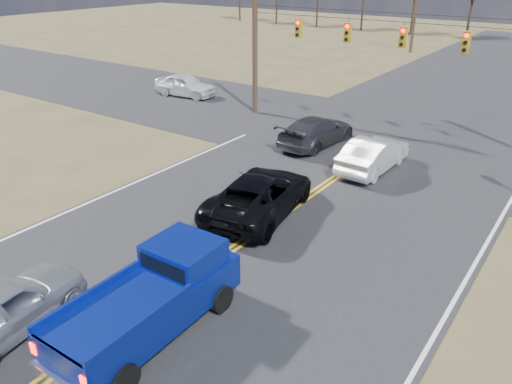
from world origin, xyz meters
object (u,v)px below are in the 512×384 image
Objects in this scene: black_suv at (260,194)px; dgrey_car_queue at (316,131)px; cross_car_west at (185,85)px; white_car_queue at (373,154)px; pickup_truck at (153,298)px; silver_suv at (3,307)px.

black_suv reaches higher than dgrey_car_queue.
white_car_queue is at bearing -114.64° from cross_car_west.
dgrey_car_queue is at bearing 102.51° from pickup_truck.
dgrey_car_queue is (-2.09, 8.08, -0.04)m from black_suv.
black_suv reaches higher than silver_suv.
pickup_truck is 1.16× the size of white_car_queue.
silver_suv is 0.80× the size of black_suv.
pickup_truck is at bearing 90.80° from white_car_queue.
white_car_queue reaches higher than dgrey_car_queue.
black_suv is (1.45, 9.24, 0.02)m from silver_suv.
white_car_queue is at bearing 88.24° from pickup_truck.
silver_suv reaches higher than dgrey_car_queue.
pickup_truck is at bearing -152.33° from silver_suv.
cross_car_west is at bearing -16.41° from white_car_queue.
white_car_queue is at bearing -110.55° from silver_suv.
dgrey_car_queue is at bearing -84.86° from black_suv.
cross_car_west is at bearing -48.09° from black_suv.
silver_suv is (-3.04, -2.28, -0.21)m from pickup_truck.
white_car_queue is (0.12, 13.49, -0.21)m from pickup_truck.
black_suv reaches higher than cross_car_west.
pickup_truck is 15.49m from dgrey_car_queue.
pickup_truck is 13.50m from white_car_queue.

